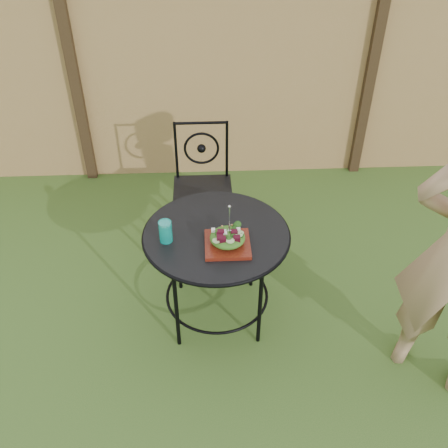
% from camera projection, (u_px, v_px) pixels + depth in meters
% --- Properties ---
extents(ground, '(60.00, 60.00, 0.00)m').
position_uv_depth(ground, '(240.00, 346.00, 3.29)').
color(ground, '#274A17').
rests_on(ground, ground).
extents(fence, '(8.00, 0.12, 1.90)m').
position_uv_depth(fence, '(224.00, 79.00, 4.44)').
color(fence, tan).
rests_on(fence, ground).
extents(patio_table, '(0.92, 0.92, 0.72)m').
position_uv_depth(patio_table, '(216.00, 249.00, 3.17)').
color(patio_table, black).
rests_on(patio_table, ground).
extents(patio_chair, '(0.46, 0.46, 0.95)m').
position_uv_depth(patio_chair, '(202.00, 182.00, 3.93)').
color(patio_chair, black).
rests_on(patio_chair, ground).
extents(salad_plate, '(0.27, 0.27, 0.02)m').
position_uv_depth(salad_plate, '(227.00, 244.00, 2.97)').
color(salad_plate, '#4F0E0B').
rests_on(salad_plate, patio_table).
extents(salad, '(0.21, 0.21, 0.08)m').
position_uv_depth(salad, '(227.00, 238.00, 2.94)').
color(salad, '#235614').
rests_on(salad, salad_plate).
extents(fork, '(0.01, 0.01, 0.18)m').
position_uv_depth(fork, '(229.00, 220.00, 2.86)').
color(fork, silver).
rests_on(fork, salad).
extents(drinking_glass, '(0.08, 0.08, 0.14)m').
position_uv_depth(drinking_glass, '(165.00, 231.00, 2.98)').
color(drinking_glass, '#0D9F8F').
rests_on(drinking_glass, patio_table).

